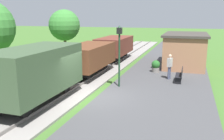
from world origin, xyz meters
The scene contains 13 objects.
ground_plane centered at (0.00, 0.00, 0.00)m, with size 160.00×160.00×0.00m, color #3D6628.
platform_slab centered at (3.20, 0.00, 0.12)m, with size 6.00×60.00×0.25m, color #424244.
track_ballast centered at (-2.40, 0.00, 0.06)m, with size 3.80×60.00×0.12m, color gray.
rail_near centered at (-1.68, 0.00, 0.19)m, with size 0.07×60.00×0.14m, color slate.
rail_far centered at (-3.12, 0.00, 0.19)m, with size 0.07×60.00×0.14m, color slate.
freight_train centered at (-2.40, 4.39, 1.51)m, with size 2.50×19.40×2.72m.
station_hut centered at (4.40, 9.88, 1.65)m, with size 3.50×5.80×2.78m.
bench_near_hut centered at (4.29, 4.44, 0.72)m, with size 0.42×1.50×0.91m.
bench_down_platform centered at (4.29, 15.35, 0.72)m, with size 0.42×1.50×0.91m.
person_waiting centered at (3.56, 4.93, 1.18)m, with size 0.35×0.44×1.71m.
potted_planter centered at (2.39, 6.77, 0.72)m, with size 0.64×0.64×0.92m.
lamp_post_near centered at (0.81, 2.18, 2.80)m, with size 0.28×0.28×3.70m.
tree_trackside_far centered at (-7.30, 10.38, 3.54)m, with size 3.09×3.09×5.10m.
Camera 1 is at (4.80, -11.53, 4.50)m, focal length 38.86 mm.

